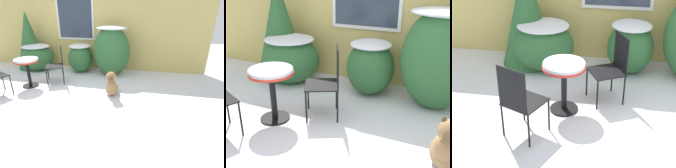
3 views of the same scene
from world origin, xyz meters
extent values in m
plane|color=white|center=(0.00, 0.00, 0.00)|extent=(16.00, 16.00, 0.00)
cube|color=tan|center=(0.00, 2.20, 1.33)|extent=(8.00, 0.06, 2.66)
cube|color=silver|center=(-0.19, 2.16, 1.81)|extent=(1.25, 0.04, 1.69)
cube|color=#2D3847|center=(-0.19, 2.14, 1.81)|extent=(1.13, 0.01, 1.57)
ellipsoid|color=#2D6033|center=(-1.39, 1.57, 0.43)|extent=(1.05, 0.98, 0.85)
ellipsoid|color=white|center=(-1.39, 1.57, 0.79)|extent=(0.89, 0.83, 0.12)
ellipsoid|color=#2D6033|center=(0.09, 1.67, 0.45)|extent=(0.78, 0.78, 0.90)
ellipsoid|color=white|center=(0.09, 1.67, 0.84)|extent=(0.66, 0.66, 0.12)
ellipsoid|color=#2D6033|center=(1.13, 1.56, 0.74)|extent=(1.08, 0.81, 1.47)
ellipsoid|color=white|center=(1.13, 1.56, 1.41)|extent=(0.92, 0.69, 0.12)
cone|color=#2D6033|center=(-1.72, 1.76, 0.93)|extent=(0.95, 0.95, 1.87)
cylinder|color=black|center=(-0.82, 0.28, 0.01)|extent=(0.41, 0.41, 0.03)
cylinder|color=black|center=(-0.82, 0.28, 0.35)|extent=(0.08, 0.08, 0.64)
cylinder|color=red|center=(-0.82, 0.28, 0.68)|extent=(0.60, 0.60, 0.03)
cylinder|color=white|center=(-0.82, 0.28, 0.72)|extent=(0.58, 0.58, 0.05)
cube|color=black|center=(-0.27, 0.64, 0.48)|extent=(0.61, 0.61, 0.02)
cube|color=black|center=(-0.07, 0.74, 0.75)|extent=(0.20, 0.38, 0.53)
cylinder|color=black|center=(-0.55, 0.74, 0.23)|extent=(0.02, 0.02, 0.47)
cylinder|color=black|center=(-0.36, 0.36, 0.23)|extent=(0.02, 0.02, 0.47)
cylinder|color=black|center=(-0.17, 0.92, 0.23)|extent=(0.02, 0.02, 0.47)
cylinder|color=black|center=(0.01, 0.55, 0.23)|extent=(0.02, 0.02, 0.47)
cylinder|color=black|center=(-0.94, -0.24, 0.23)|extent=(0.02, 0.02, 0.47)
cylinder|color=black|center=(-1.32, -0.07, 0.23)|extent=(0.02, 0.02, 0.47)
ellipsoid|color=#937047|center=(1.41, 0.26, 0.15)|extent=(0.35, 0.53, 0.30)
ellipsoid|color=#937047|center=(1.43, 0.11, 0.28)|extent=(0.26, 0.23, 0.32)
sphere|color=#937047|center=(1.43, 0.07, 0.51)|extent=(0.23, 0.23, 0.23)
cone|color=brown|center=(1.44, -0.08, 0.49)|extent=(0.13, 0.08, 0.13)
ellipsoid|color=brown|center=(1.36, 0.08, 0.60)|extent=(0.05, 0.04, 0.11)
ellipsoid|color=brown|center=(1.49, 0.09, 0.60)|extent=(0.05, 0.04, 0.11)
ellipsoid|color=#937047|center=(1.39, 0.49, 0.07)|extent=(0.08, 0.24, 0.06)
camera|label=1|loc=(2.18, -3.50, 1.89)|focal=28.00mm
camera|label=2|loc=(1.41, -2.48, 1.97)|focal=45.00mm
camera|label=3|loc=(-0.15, -3.83, 2.72)|focal=55.00mm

